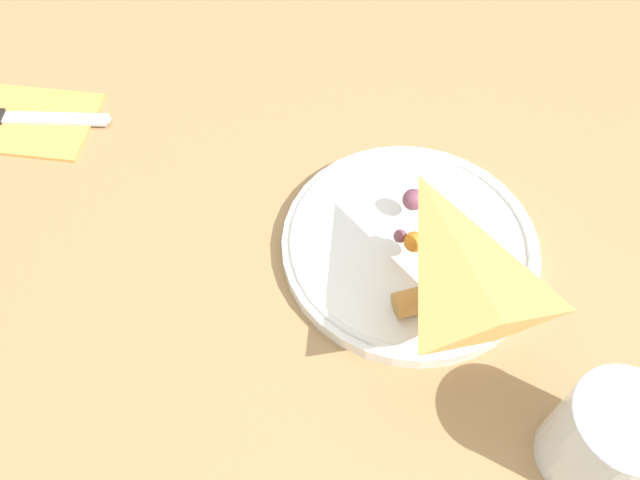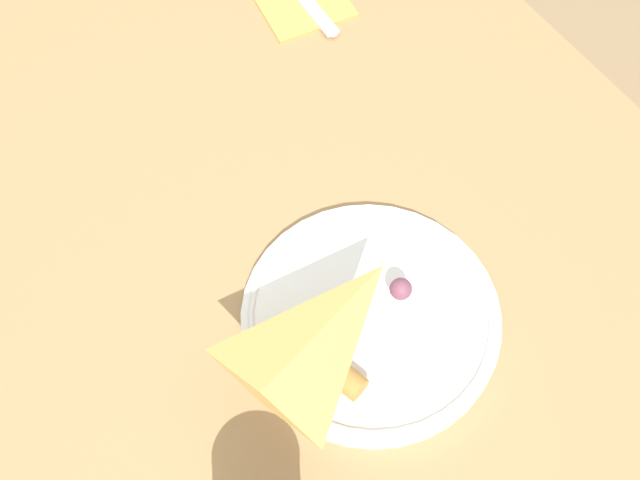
% 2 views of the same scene
% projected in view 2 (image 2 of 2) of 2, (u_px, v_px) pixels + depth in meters
% --- Properties ---
extents(ground_plane, '(6.00, 6.00, 0.00)m').
position_uv_depth(ground_plane, '(302.00, 460.00, 1.42)').
color(ground_plane, '#997A56').
extents(dining_table, '(1.13, 0.90, 0.71)m').
position_uv_depth(dining_table, '(292.00, 317.00, 0.88)').
color(dining_table, '#A87F51').
rests_on(dining_table, ground_plane).
extents(plate_pizza, '(0.25, 0.25, 0.05)m').
position_uv_depth(plate_pizza, '(371.00, 316.00, 0.77)').
color(plate_pizza, white).
rests_on(plate_pizza, dining_table).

